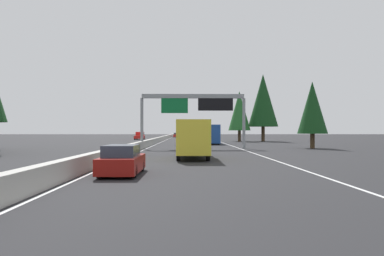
% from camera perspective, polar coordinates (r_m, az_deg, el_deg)
% --- Properties ---
extents(ground_plane, '(320.00, 320.00, 0.00)m').
position_cam_1_polar(ground_plane, '(63.31, -5.45, -2.38)').
color(ground_plane, '#262628').
extents(median_barrier, '(180.00, 0.56, 0.90)m').
position_cam_1_polar(median_barrier, '(83.26, -4.54, -1.60)').
color(median_barrier, '#ADAAA3').
rests_on(median_barrier, ground).
extents(shoulder_stripe_right, '(160.00, 0.16, 0.01)m').
position_cam_1_polar(shoulder_stripe_right, '(73.38, 4.20, -2.10)').
color(shoulder_stripe_right, silver).
rests_on(shoulder_stripe_right, ground).
extents(shoulder_stripe_median, '(160.00, 0.16, 0.01)m').
position_cam_1_polar(shoulder_stripe_median, '(73.26, -4.62, -2.10)').
color(shoulder_stripe_median, silver).
rests_on(shoulder_stripe_median, ground).
extents(sign_gantry_overhead, '(0.50, 12.68, 6.58)m').
position_cam_1_polar(sign_gantry_overhead, '(44.28, 0.38, 3.55)').
color(sign_gantry_overhead, gray).
rests_on(sign_gantry_overhead, ground).
extents(sedan_far_center, '(4.40, 1.80, 1.47)m').
position_cam_1_polar(sedan_far_center, '(18.53, -10.80, -5.02)').
color(sedan_far_center, maroon).
rests_on(sedan_far_center, ground).
extents(box_truck_mid_center, '(8.50, 2.40, 2.95)m').
position_cam_1_polar(box_truck_mid_center, '(28.91, 0.10, -1.52)').
color(box_truck_mid_center, gold).
rests_on(box_truck_mid_center, ground).
extents(minivan_near_center, '(5.00, 1.95, 1.69)m').
position_cam_1_polar(minivan_near_center, '(56.57, -0.46, -1.65)').
color(minivan_near_center, slate).
rests_on(minivan_near_center, ground).
extents(sedan_distant_a, '(4.40, 1.80, 1.47)m').
position_cam_1_polar(sedan_distant_a, '(120.13, -2.47, -1.12)').
color(sedan_distant_a, red).
rests_on(sedan_distant_a, ground).
extents(bus_far_left, '(11.50, 2.55, 3.10)m').
position_cam_1_polar(bus_far_left, '(61.53, 2.81, -0.84)').
color(bus_far_left, '#1E4793').
rests_on(bus_far_left, ground).
extents(sedan_mid_right, '(4.40, 1.80, 1.47)m').
position_cam_1_polar(sedan_mid_right, '(123.93, -0.75, -1.10)').
color(sedan_mid_right, '#2D6B38').
rests_on(sedan_mid_right, ground).
extents(pickup_mid_left, '(5.60, 2.00, 1.86)m').
position_cam_1_polar(pickup_mid_left, '(39.95, -0.51, -2.22)').
color(pickup_mid_left, black).
rests_on(pickup_mid_left, ground).
extents(sedan_near_right, '(4.40, 1.80, 1.47)m').
position_cam_1_polar(sedan_near_right, '(71.15, 2.48, -1.61)').
color(sedan_near_right, maroon).
rests_on(sedan_near_right, ground).
extents(oncoming_near, '(5.60, 2.00, 1.86)m').
position_cam_1_polar(oncoming_near, '(89.89, -8.13, -1.21)').
color(oncoming_near, red).
rests_on(oncoming_near, ground).
extents(conifer_right_near, '(3.61, 3.61, 8.20)m').
position_cam_1_polar(conifer_right_near, '(47.21, 18.18, 3.01)').
color(conifer_right_near, '#4C3823').
rests_on(conifer_right_near, ground).
extents(conifer_right_mid, '(4.44, 4.44, 10.08)m').
position_cam_1_polar(conifer_right_mid, '(74.10, 7.37, 2.65)').
color(conifer_right_mid, '#4C3823').
rests_on(conifer_right_mid, ground).
extents(conifer_right_far, '(5.99, 5.99, 13.61)m').
position_cam_1_polar(conifer_right_far, '(75.61, 10.98, 4.23)').
color(conifer_right_far, '#4C3823').
rests_on(conifer_right_far, ground).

